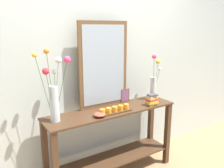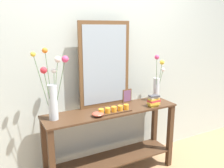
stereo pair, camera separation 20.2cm
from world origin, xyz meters
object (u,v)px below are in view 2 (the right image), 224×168
Objects in this scene: mirror_leaning at (105,65)px; book_stack at (154,101)px; console_table at (112,136)px; tall_vase_left at (53,91)px; vase_right at (157,83)px; picture_frame_small at (127,96)px; candle_tray at (114,110)px; decorative_bowl at (98,114)px.

mirror_leaning is 0.68m from book_stack.
tall_vase_left reaches higher than console_table.
vase_right reaches higher than book_stack.
vase_right is 0.39m from picture_frame_small.
mirror_leaning is at bearing 177.41° from picture_frame_small.
tall_vase_left is 0.93m from picture_frame_small.
candle_tray is (-0.02, -0.25, -0.44)m from mirror_leaning.
vase_right is 4.02× the size of book_stack.
mirror_leaning is at bearing 169.40° from vase_right.
picture_frame_small is at bearing 7.92° from tall_vase_left.
console_table is at bearing 74.65° from candle_tray.
mirror_leaning is 0.48m from picture_frame_small.
tall_vase_left is at bearing 161.94° from decorative_bowl.
console_table is at bearing -176.49° from vase_right.
book_stack is at bearing -30.55° from mirror_leaning.
vase_right is at bearing 3.51° from console_table.
console_table is 0.61m from book_stack.
console_table is at bearing -88.05° from mirror_leaning.
mirror_leaning is 0.70m from vase_right.
decorative_bowl is (-0.19, -0.02, -0.00)m from candle_tray.
decorative_bowl is at bearing -128.32° from mirror_leaning.
tall_vase_left is at bearing -172.08° from picture_frame_small.
book_stack is at bearing -136.55° from vase_right.
picture_frame_small is at bearing 27.38° from decorative_bowl.
decorative_bowl is at bearing -174.97° from candle_tray.
candle_tray is 0.19m from decorative_bowl.
vase_right is at bearing -10.60° from mirror_leaning.
tall_vase_left reaches higher than book_stack.
picture_frame_small is (0.28, -0.01, -0.39)m from mirror_leaning.
console_table is 1.60× the size of mirror_leaning.
tall_vase_left reaches higher than vase_right.
tall_vase_left reaches higher than candle_tray.
picture_frame_small reaches higher than decorative_bowl.
book_stack is (-0.17, -0.16, -0.15)m from vase_right.
tall_vase_left is (-0.62, -0.14, -0.19)m from mirror_leaning.
console_table is 2.16× the size of tall_vase_left.
decorative_bowl is at bearing -170.02° from vase_right.
picture_frame_small is at bearing 163.30° from vase_right.
console_table is 0.42m from decorative_bowl.
tall_vase_left is 5.68× the size of decorative_bowl.
picture_frame_small is at bearing 27.71° from console_table.
tall_vase_left is 0.49m from decorative_bowl.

